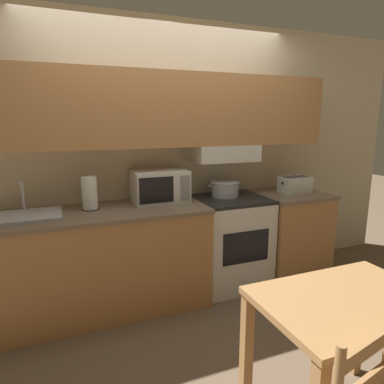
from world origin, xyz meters
The scene contains 11 objects.
ground_plane centered at (0.00, 0.00, 0.00)m, with size 16.00×16.00×0.00m, color brown.
wall_back centered at (0.01, -0.07, 1.48)m, with size 5.55×0.38×2.55m.
lower_counter_main centered at (-0.68, -0.33, 0.45)m, with size 1.81×0.68×0.89m.
lower_counter_right_stub centered at (1.25, -0.33, 0.45)m, with size 0.68×0.68×0.89m.
stove_range centered at (0.56, -0.31, 0.45)m, with size 0.67×0.63×0.89m.
cooking_pot centered at (0.54, -0.24, 0.97)m, with size 0.35×0.28×0.15m.
microwave centered at (-0.12, -0.20, 1.04)m, with size 0.49×0.36×0.29m.
toaster centered at (1.29, -0.34, 0.98)m, with size 0.31×0.21×0.17m.
sink_basin centered at (-1.25, -0.33, 0.91)m, with size 0.56×0.39×0.27m.
paper_towel_roll centered at (-0.74, -0.26, 1.03)m, with size 0.14×0.14×0.28m.
dining_table centered at (0.32, -2.01, 0.62)m, with size 0.90×0.62×0.76m.
Camera 1 is at (-0.98, -3.17, 1.63)m, focal length 32.00 mm.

